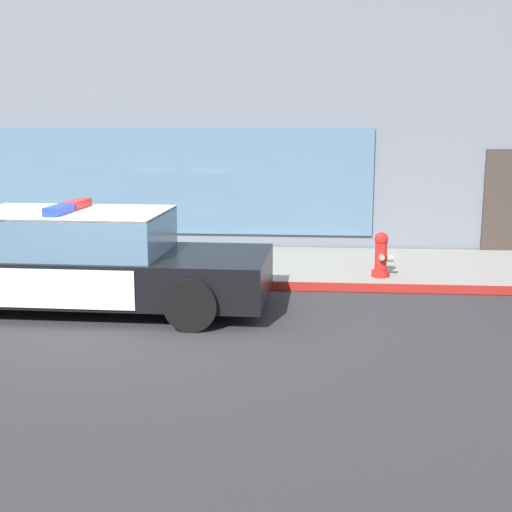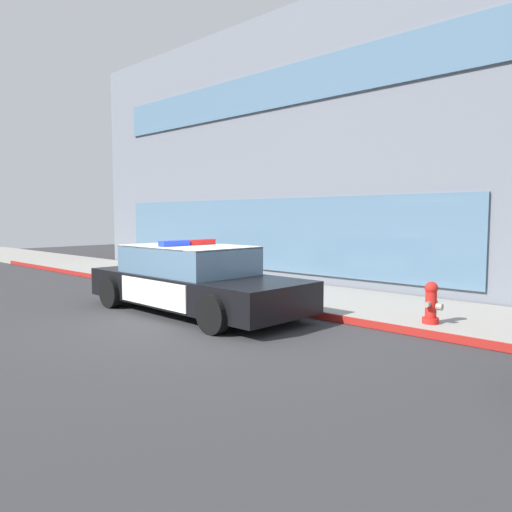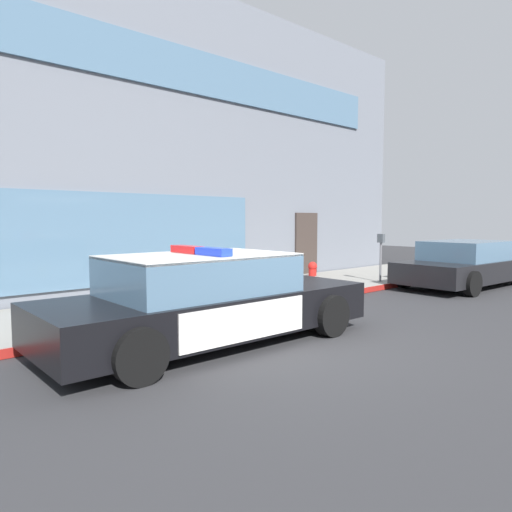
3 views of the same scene
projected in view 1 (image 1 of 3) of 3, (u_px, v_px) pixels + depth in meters
The scene contains 6 objects.
ground at pixel (147, 321), 9.06m from camera, with size 48.00×48.00×0.00m, color #303033.
sidewalk at pixel (192, 264), 12.33m from camera, with size 48.00×3.04×0.15m, color gray.
curb_red_paint at pixel (175, 284), 10.83m from camera, with size 28.80×0.04×0.14m, color maroon.
storefront_building at pixel (212, 74), 18.31m from camera, with size 21.78×10.57×7.78m.
police_cruiser at pixel (81, 260), 9.63m from camera, with size 5.19×2.21×1.49m.
fire_hydrant at pixel (381, 255), 10.94m from camera, with size 0.34×0.39×0.73m.
Camera 1 is at (2.18, -8.57, 2.57)m, focal length 47.92 mm.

